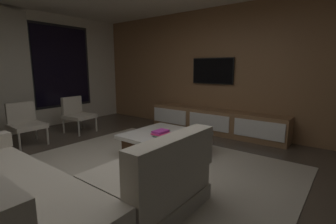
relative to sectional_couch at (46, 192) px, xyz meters
name	(u,v)px	position (x,y,z in m)	size (l,w,h in m)	color
floor	(120,179)	(1.00, 0.14, -0.29)	(9.20, 9.20, 0.00)	#473D33
media_wall	(225,71)	(4.06, 0.14, 1.06)	(0.12, 7.80, 2.70)	#8E6642
area_rug	(144,171)	(1.35, 0.04, -0.28)	(3.20, 3.80, 0.01)	#ADA391
sectional_couch	(46,192)	(0.00, 0.00, 0.00)	(1.98, 2.50, 0.82)	#A49C8C
coffee_table	(165,144)	(2.06, 0.24, -0.10)	(1.16, 1.16, 0.36)	#4B2D1A
book_stack_on_coffee_table	(161,133)	(1.91, 0.20, 0.12)	(0.27, 0.21, 0.09)	#6EB498
accent_chair_near_window	(77,113)	(2.01, 2.71, 0.14)	(0.60, 0.62, 0.78)	#B2ADA0
accent_chair_by_curtain	(25,121)	(0.91, 2.66, 0.14)	(0.55, 0.57, 0.78)	#B2ADA0
media_console	(215,122)	(3.78, 0.20, -0.04)	(0.46, 3.10, 0.52)	#8E6642
mounted_tv	(213,71)	(3.96, 0.39, 1.06)	(0.05, 0.98, 0.57)	black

